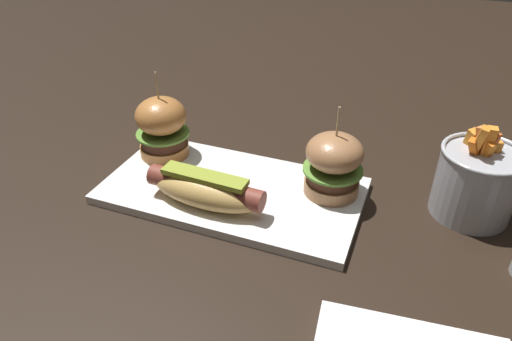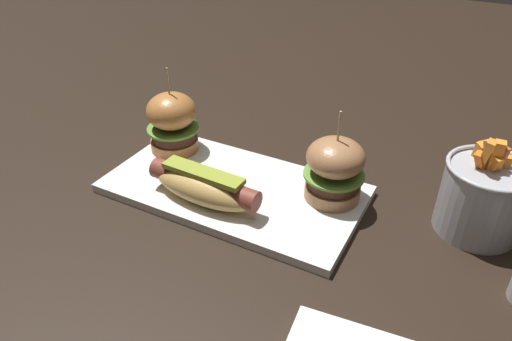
{
  "view_description": "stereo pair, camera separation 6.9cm",
  "coord_description": "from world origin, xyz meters",
  "px_view_note": "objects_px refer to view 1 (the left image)",
  "views": [
    {
      "loc": [
        0.25,
        -0.54,
        0.43
      ],
      "look_at": [
        0.04,
        0.0,
        0.05
      ],
      "focal_mm": 32.94,
      "sensor_mm": 36.0,
      "label": 1
    },
    {
      "loc": [
        0.31,
        -0.51,
        0.43
      ],
      "look_at": [
        0.04,
        0.0,
        0.05
      ],
      "focal_mm": 32.94,
      "sensor_mm": 36.0,
      "label": 2
    }
  ],
  "objects_px": {
    "platter_main": "(232,191)",
    "hot_dog": "(205,189)",
    "slider_right": "(333,164)",
    "slider_left": "(162,127)",
    "fries_bucket": "(476,181)"
  },
  "relations": [
    {
      "from": "platter_main",
      "to": "hot_dog",
      "type": "xyz_separation_m",
      "value": [
        -0.02,
        -0.05,
        0.03
      ]
    },
    {
      "from": "platter_main",
      "to": "slider_right",
      "type": "distance_m",
      "value": 0.16
    },
    {
      "from": "hot_dog",
      "to": "slider_right",
      "type": "relative_size",
      "value": 1.27
    },
    {
      "from": "hot_dog",
      "to": "slider_left",
      "type": "bearing_deg",
      "value": 141.47
    },
    {
      "from": "platter_main",
      "to": "fries_bucket",
      "type": "xyz_separation_m",
      "value": [
        0.34,
        0.09,
        0.05
      ]
    },
    {
      "from": "slider_right",
      "to": "fries_bucket",
      "type": "xyz_separation_m",
      "value": [
        0.2,
        0.04,
        -0.01
      ]
    },
    {
      "from": "hot_dog",
      "to": "fries_bucket",
      "type": "distance_m",
      "value": 0.39
    },
    {
      "from": "platter_main",
      "to": "hot_dog",
      "type": "bearing_deg",
      "value": -108.28
    },
    {
      "from": "slider_right",
      "to": "fries_bucket",
      "type": "relative_size",
      "value": 0.95
    },
    {
      "from": "slider_left",
      "to": "platter_main",
      "type": "bearing_deg",
      "value": -18.57
    },
    {
      "from": "hot_dog",
      "to": "slider_left",
      "type": "xyz_separation_m",
      "value": [
        -0.13,
        0.1,
        0.03
      ]
    },
    {
      "from": "slider_left",
      "to": "fries_bucket",
      "type": "height_order",
      "value": "slider_left"
    },
    {
      "from": "platter_main",
      "to": "slider_left",
      "type": "relative_size",
      "value": 2.66
    },
    {
      "from": "fries_bucket",
      "to": "slider_right",
      "type": "bearing_deg",
      "value": -167.97
    },
    {
      "from": "slider_left",
      "to": "slider_right",
      "type": "height_order",
      "value": "slider_left"
    }
  ]
}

